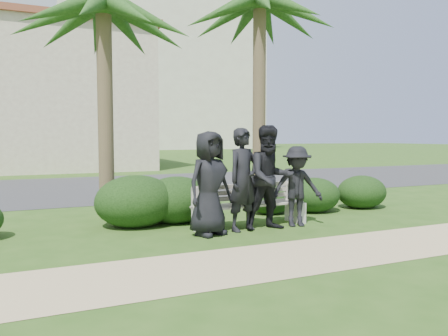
{
  "coord_description": "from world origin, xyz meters",
  "views": [
    {
      "loc": [
        -2.77,
        -6.94,
        1.7
      ],
      "look_at": [
        0.74,
        1.0,
        1.07
      ],
      "focal_mm": 35.0,
      "sensor_mm": 36.0,
      "label": 1
    }
  ],
  "objects_px": {
    "palm_left": "(103,5)",
    "palm_right": "(260,2)",
    "man_c": "(270,178)",
    "man_b": "(243,180)",
    "park_bench": "(250,208)",
    "man_d": "(297,186)",
    "man_a": "(209,183)"
  },
  "relations": [
    {
      "from": "man_a",
      "to": "palm_left",
      "type": "xyz_separation_m",
      "value": [
        -1.34,
        2.49,
        3.49
      ]
    },
    {
      "from": "man_b",
      "to": "man_d",
      "type": "relative_size",
      "value": 1.22
    },
    {
      "from": "park_bench",
      "to": "man_b",
      "type": "bearing_deg",
      "value": -139.73
    },
    {
      "from": "park_bench",
      "to": "man_d",
      "type": "distance_m",
      "value": 0.98
    },
    {
      "from": "park_bench",
      "to": "man_d",
      "type": "height_order",
      "value": "man_d"
    },
    {
      "from": "man_a",
      "to": "man_d",
      "type": "distance_m",
      "value": 1.79
    },
    {
      "from": "man_d",
      "to": "palm_right",
      "type": "height_order",
      "value": "palm_right"
    },
    {
      "from": "man_d",
      "to": "palm_left",
      "type": "height_order",
      "value": "palm_left"
    },
    {
      "from": "man_a",
      "to": "park_bench",
      "type": "bearing_deg",
      "value": 0.29
    },
    {
      "from": "park_bench",
      "to": "man_d",
      "type": "bearing_deg",
      "value": -25.26
    },
    {
      "from": "park_bench",
      "to": "man_b",
      "type": "xyz_separation_m",
      "value": [
        -0.27,
        -0.26,
        0.58
      ]
    },
    {
      "from": "park_bench",
      "to": "man_a",
      "type": "relative_size",
      "value": 1.25
    },
    {
      "from": "man_c",
      "to": "man_a",
      "type": "bearing_deg",
      "value": -178.05
    },
    {
      "from": "park_bench",
      "to": "palm_right",
      "type": "bearing_deg",
      "value": 54.34
    },
    {
      "from": "man_c",
      "to": "palm_left",
      "type": "distance_m",
      "value": 4.95
    },
    {
      "from": "man_b",
      "to": "man_c",
      "type": "distance_m",
      "value": 0.5
    },
    {
      "from": "park_bench",
      "to": "man_a",
      "type": "xyz_separation_m",
      "value": [
        -0.96,
        -0.34,
        0.55
      ]
    },
    {
      "from": "man_c",
      "to": "palm_left",
      "type": "height_order",
      "value": "palm_left"
    },
    {
      "from": "man_c",
      "to": "palm_left",
      "type": "xyz_separation_m",
      "value": [
        -2.52,
        2.53,
        3.44
      ]
    },
    {
      "from": "man_b",
      "to": "man_d",
      "type": "xyz_separation_m",
      "value": [
        1.09,
        -0.06,
        -0.17
      ]
    },
    {
      "from": "park_bench",
      "to": "man_c",
      "type": "relative_size",
      "value": 1.18
    },
    {
      "from": "park_bench",
      "to": "man_d",
      "type": "relative_size",
      "value": 1.48
    },
    {
      "from": "man_b",
      "to": "palm_left",
      "type": "bearing_deg",
      "value": 112.33
    },
    {
      "from": "man_d",
      "to": "man_a",
      "type": "bearing_deg",
      "value": -164.31
    },
    {
      "from": "man_b",
      "to": "man_d",
      "type": "bearing_deg",
      "value": -21.08
    },
    {
      "from": "man_b",
      "to": "palm_right",
      "type": "xyz_separation_m",
      "value": [
        1.76,
        2.67,
        4.05
      ]
    },
    {
      "from": "man_c",
      "to": "man_d",
      "type": "xyz_separation_m",
      "value": [
        0.6,
        0.05,
        -0.19
      ]
    },
    {
      "from": "park_bench",
      "to": "palm_left",
      "type": "distance_m",
      "value": 5.12
    },
    {
      "from": "man_a",
      "to": "man_d",
      "type": "height_order",
      "value": "man_a"
    },
    {
      "from": "palm_left",
      "to": "man_b",
      "type": "bearing_deg",
      "value": -49.92
    },
    {
      "from": "palm_left",
      "to": "palm_right",
      "type": "distance_m",
      "value": 3.84
    },
    {
      "from": "man_b",
      "to": "man_d",
      "type": "height_order",
      "value": "man_b"
    }
  ]
}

